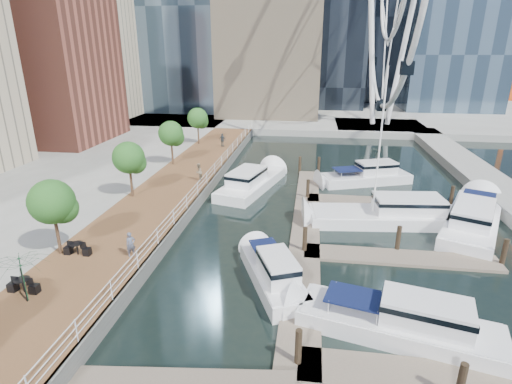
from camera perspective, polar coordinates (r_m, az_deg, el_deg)
The scene contains 15 objects.
ground at distance 20.05m, azimuth -2.87°, elevation -18.85°, with size 520.00×520.00×0.00m, color black.
boardwalk at distance 34.84m, azimuth -12.85°, elevation -0.97°, with size 6.00×60.00×1.00m, color brown.
seawall at distance 33.91m, azimuth -8.10°, elevation -1.24°, with size 0.25×60.00×1.00m, color #595954.
land_far at distance 118.03m, azimuth 6.72°, elevation 13.68°, with size 200.00×114.00×1.00m, color gray.
breakwater at distance 40.98m, azimuth 31.93°, elevation -0.42°, with size 4.00×60.00×1.00m, color gray.
pier at distance 69.29m, azimuth 17.19°, elevation 8.82°, with size 14.00×12.00×1.00m, color gray.
railing at distance 33.59m, azimuth -8.35°, elevation 0.40°, with size 0.10×60.00×1.05m, color white, non-canonical shape.
floating_docks at distance 28.46m, azimuth 17.15°, elevation -6.19°, with size 16.00×34.00×2.60m.
street_trees at distance 33.79m, azimuth -17.74°, elevation 4.68°, with size 2.60×42.60×4.60m.
cafe_tables at distance 22.04m, azimuth -32.63°, elevation -14.07°, with size 2.50×13.70×0.74m.
yacht_foreground at distance 20.71m, azimuth 19.40°, elevation -18.68°, with size 2.66×9.94×2.15m, color silver, non-canonical shape.
pedestrian_near at distance 24.60m, azimuth -17.46°, elevation -7.16°, with size 0.55×0.36×1.51m, color #4B5164.
pedestrian_mid at distance 37.28m, azimuth -8.20°, elevation 2.84°, with size 0.80×0.62×1.65m, color #86755C.
pedestrian_far at distance 50.58m, azimuth -4.82°, elevation 7.42°, with size 0.98×0.41×1.67m, color #333B40.
moored_yachts at distance 31.85m, azimuth 16.74°, elevation -4.30°, with size 24.71×34.99×11.50m.
Camera 1 is at (3.15, -15.38, 12.46)m, focal length 28.00 mm.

